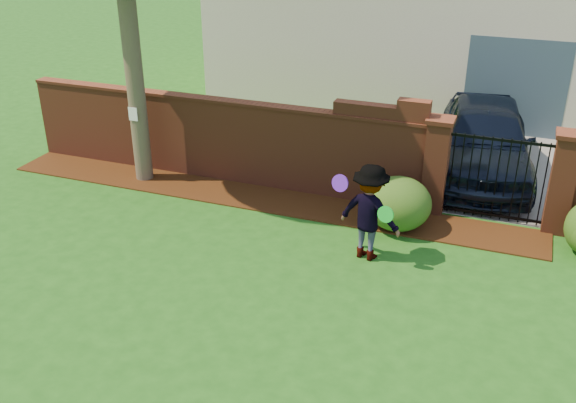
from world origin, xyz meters
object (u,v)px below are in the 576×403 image
at_px(frisbee_green, 386,214).
at_px(frisbee_purple, 340,183).
at_px(car, 485,144).
at_px(man, 368,213).

bearing_deg(frisbee_green, frisbee_purple, 168.05).
bearing_deg(car, man, -117.51).
bearing_deg(man, frisbee_green, 158.79).
relative_size(man, frisbee_purple, 5.74).
bearing_deg(car, frisbee_purple, -122.95).
relative_size(man, frisbee_green, 6.07).
distance_m(man, frisbee_green, 0.43).
xyz_separation_m(man, frisbee_purple, (-0.48, -0.06, 0.49)).
height_order(car, man, man).
xyz_separation_m(frisbee_purple, frisbee_green, (0.81, -0.17, -0.34)).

